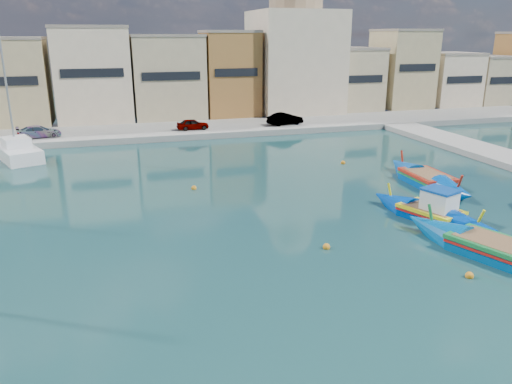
{
  "coord_description": "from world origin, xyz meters",
  "views": [
    {
      "loc": [
        -12.77,
        -19.56,
        9.84
      ],
      "look_at": [
        -5.13,
        6.0,
        1.4
      ],
      "focal_mm": 35.0,
      "sensor_mm": 36.0,
      "label": 1
    }
  ],
  "objects": [
    {
      "name": "north_townhouses",
      "position": [
        6.68,
        39.36,
        5.0
      ],
      "size": [
        83.2,
        7.87,
        10.19
      ],
      "color": "tan",
      "rests_on": "ground"
    },
    {
      "name": "luzzu_blue_south",
      "position": [
        3.88,
        -2.48,
        0.3
      ],
      "size": [
        5.58,
        9.98,
        2.83
      ],
      "color": "#00569E",
      "rests_on": "ground"
    },
    {
      "name": "yacht_north",
      "position": [
        -20.84,
        26.39,
        0.48
      ],
      "size": [
        5.7,
        9.42,
        12.16
      ],
      "color": "white",
      "rests_on": "ground"
    },
    {
      "name": "parked_cars",
      "position": [
        -6.29,
        30.5,
        1.19
      ],
      "size": [
        28.54,
        2.15,
        1.28
      ],
      "color": "#4C1919",
      "rests_on": "north_quay"
    },
    {
      "name": "luzzu_blue_cabin",
      "position": [
        4.01,
        2.58,
        0.35
      ],
      "size": [
        4.64,
        8.25,
        2.86
      ],
      "color": "#003DA8",
      "rests_on": "ground"
    },
    {
      "name": "north_quay",
      "position": [
        0.0,
        32.0,
        0.3
      ],
      "size": [
        80.0,
        8.0,
        0.6
      ],
      "primitive_type": "cube",
      "color": "gray",
      "rests_on": "ground"
    },
    {
      "name": "church_block",
      "position": [
        10.0,
        40.0,
        8.41
      ],
      "size": [
        10.0,
        10.0,
        19.1
      ],
      "color": "beige",
      "rests_on": "ground"
    },
    {
      "name": "ground",
      "position": [
        0.0,
        0.0,
        0.0
      ],
      "size": [
        160.0,
        160.0,
        0.0
      ],
      "primitive_type": "plane",
      "color": "#133239",
      "rests_on": "ground"
    },
    {
      "name": "luzzu_cyan_mid",
      "position": [
        7.89,
        8.54,
        0.3
      ],
      "size": [
        2.6,
        9.67,
        2.84
      ],
      "color": "#004AAD",
      "rests_on": "ground"
    },
    {
      "name": "mooring_buoys",
      "position": [
        3.36,
        4.07,
        0.08
      ],
      "size": [
        20.46,
        19.68,
        0.36
      ],
      "color": "orange",
      "rests_on": "ground"
    }
  ]
}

